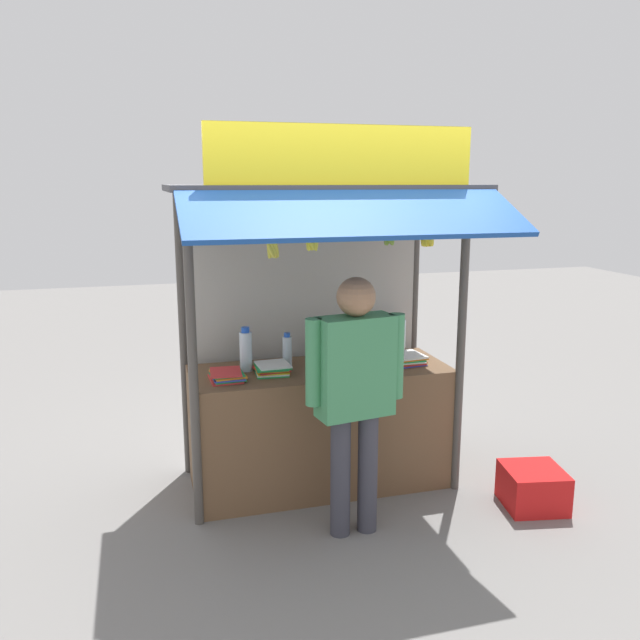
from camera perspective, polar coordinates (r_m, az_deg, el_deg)
ground_plane at (r=4.94m, az=0.00°, el=-14.02°), size 20.00×20.00×0.00m
stall_counter at (r=4.76m, az=0.00°, el=-9.30°), size 1.83×0.70×0.87m
stall_structure at (r=4.56m, az=-0.28°, el=3.76°), size 2.03×1.54×2.50m
water_bottle_center at (r=4.66m, az=-2.89°, el=-2.68°), size 0.07×0.07×0.24m
water_bottle_back_right at (r=4.56m, az=-6.52°, el=-2.67°), size 0.09×0.09×0.31m
water_bottle_front_right at (r=4.69m, az=3.83°, el=-2.30°), size 0.08×0.08×0.29m
water_bottle_rear_center at (r=5.03m, az=7.03°, el=-1.34°), size 0.08×0.08×0.30m
water_bottle_front_left at (r=4.94m, az=6.62°, el=-1.74°), size 0.08×0.08×0.27m
magazine_stack_left at (r=4.51m, az=-4.25°, el=-4.27°), size 0.25×0.26×0.07m
magazine_stack_mid_right at (r=4.78m, az=7.61°, el=-3.37°), size 0.25×0.27×0.07m
magazine_stack_right at (r=4.43m, az=1.92°, el=-4.71°), size 0.20×0.26×0.04m
magazine_stack_mid_left at (r=4.40m, az=-8.15°, el=-4.82°), size 0.24×0.29×0.06m
banana_bunch_inner_left at (r=4.23m, az=9.39°, el=7.28°), size 0.10×0.11×0.26m
banana_bunch_inner_right at (r=3.97m, az=-0.69°, el=7.27°), size 0.11×0.11×0.26m
banana_bunch_leftmost at (r=3.92m, az=-4.20°, el=6.46°), size 0.10×0.09×0.30m
banana_bunch_rightmost at (r=4.13m, az=6.11°, el=7.39°), size 0.09×0.09×0.24m
vendor_person at (r=3.94m, az=3.10°, el=-5.58°), size 0.62×0.27×1.63m
plastic_crate at (r=4.78m, az=18.15°, el=-13.78°), size 0.45×0.45×0.27m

